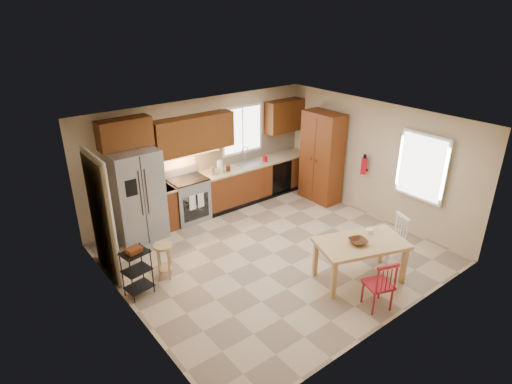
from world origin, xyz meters
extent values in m
plane|color=tan|center=(0.00, 0.00, 0.00)|extent=(5.50, 5.50, 0.00)
cube|color=silver|center=(0.00, 0.00, 2.50)|extent=(5.50, 5.00, 0.02)
cube|color=#CCB793|center=(0.00, 2.50, 1.25)|extent=(5.50, 0.02, 2.50)
cube|color=#CCB793|center=(0.00, -2.50, 1.25)|extent=(5.50, 0.02, 2.50)
cube|color=#CCB793|center=(-2.75, 0.00, 1.25)|extent=(0.02, 5.00, 2.50)
cube|color=#CCB793|center=(2.75, 0.00, 1.25)|extent=(0.02, 5.00, 2.50)
cube|color=gray|center=(-1.70, 2.12, 0.91)|extent=(0.92, 0.75, 1.82)
cube|color=gray|center=(-0.55, 2.19, 0.46)|extent=(0.76, 0.63, 0.92)
cube|color=maroon|center=(-1.10, 2.20, 0.45)|extent=(0.30, 0.60, 0.90)
cube|color=maroon|center=(1.29, 2.20, 0.45)|extent=(2.92, 0.60, 0.90)
cube|color=black|center=(1.85, 1.91, 0.45)|extent=(0.60, 0.02, 0.78)
cube|color=beige|center=(1.29, 2.48, 1.18)|extent=(2.92, 0.03, 0.55)
cube|color=#5C310F|center=(-1.70, 2.33, 2.10)|extent=(1.00, 0.35, 0.55)
cube|color=#5C310F|center=(-0.25, 2.33, 1.83)|extent=(1.80, 0.35, 0.75)
cube|color=#5C310F|center=(2.25, 2.33, 1.83)|extent=(1.00, 0.35, 0.75)
cube|color=white|center=(1.10, 2.48, 1.65)|extent=(1.12, 0.04, 1.12)
cube|color=gray|center=(1.10, 2.20, 0.86)|extent=(0.62, 0.46, 0.16)
cube|color=#FFBF66|center=(-0.55, 2.30, 1.43)|extent=(1.60, 0.30, 0.01)
imported|color=red|center=(1.48, 2.10, 1.00)|extent=(0.09, 0.09, 0.19)
cylinder|color=white|center=(0.25, 2.15, 1.04)|extent=(0.12, 0.12, 0.28)
cylinder|color=gray|center=(0.05, 2.15, 0.99)|extent=(0.11, 0.11, 0.18)
cylinder|color=#482A13|center=(0.45, 2.12, 0.97)|extent=(0.10, 0.10, 0.14)
cube|color=maroon|center=(2.43, 1.20, 1.05)|extent=(0.50, 0.95, 2.10)
cylinder|color=red|center=(2.63, 0.15, 1.10)|extent=(0.12, 0.12, 0.36)
cube|color=white|center=(2.68, -1.15, 1.45)|extent=(0.04, 1.02, 1.32)
cube|color=#8C7A59|center=(-2.67, 1.30, 1.05)|extent=(0.04, 0.95, 2.10)
imported|color=#482A13|center=(0.51, -1.49, 0.72)|extent=(0.38, 0.38, 0.07)
cylinder|color=white|center=(0.92, -1.40, 0.75)|extent=(0.13, 0.13, 0.12)
camera|label=1|loc=(-4.49, -5.22, 4.32)|focal=30.00mm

